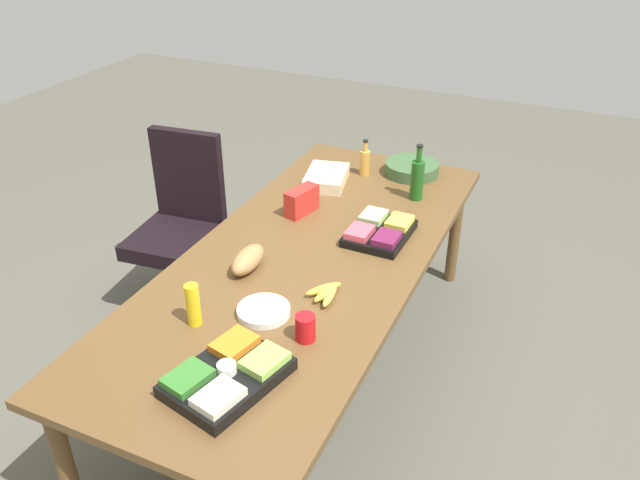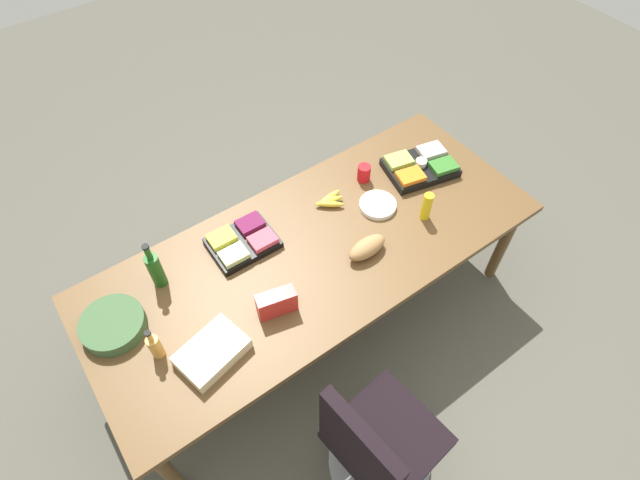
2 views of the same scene
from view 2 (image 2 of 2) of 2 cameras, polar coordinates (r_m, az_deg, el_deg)
ground_plane at (r=3.41m, az=-0.50°, el=-8.46°), size 10.00×10.00×0.00m
conference_table at (r=2.84m, az=-0.60°, el=-1.70°), size 2.58×1.08×0.74m
office_chair at (r=2.68m, az=6.54°, el=-22.53°), size 0.56×0.56×1.04m
paper_plate_stack at (r=2.99m, az=6.57°, el=3.98°), size 0.28×0.28×0.03m
wine_bottle at (r=2.69m, az=-18.20°, el=-3.16°), size 0.08×0.08×0.32m
veggie_tray at (r=3.23m, az=11.33°, el=8.20°), size 0.48×0.39×0.09m
banana_bunch at (r=2.98m, az=1.08°, el=4.49°), size 0.20×0.14×0.04m
fruit_platter at (r=2.81m, az=-8.78°, el=-0.17°), size 0.37×0.29×0.07m
bread_loaf at (r=2.74m, az=5.36°, el=-0.87°), size 0.24×0.12×0.10m
sheet_cake at (r=2.48m, az=-12.16°, el=-12.34°), size 0.36×0.29×0.07m
mustard_bottle at (r=2.93m, az=12.02°, el=3.75°), size 0.07×0.07×0.18m
red_solo_cup at (r=3.11m, az=5.01°, el=7.58°), size 0.10×0.10×0.11m
chip_bag_red at (r=2.52m, az=-4.95°, el=-7.10°), size 0.21×0.12×0.14m
dressing_bottle at (r=2.51m, az=-18.23°, el=-11.37°), size 0.08×0.08×0.22m
salad_bowl at (r=2.69m, az=-22.45°, el=-8.89°), size 0.37×0.37×0.07m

